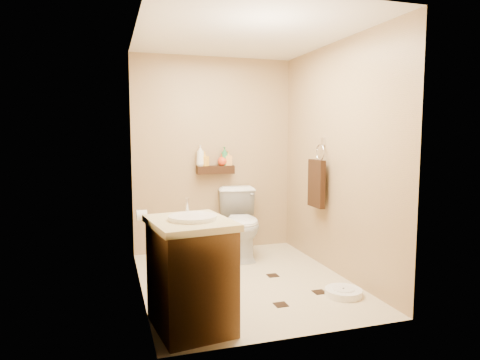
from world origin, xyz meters
name	(u,v)px	position (x,y,z in m)	size (l,w,h in m)	color
ground	(244,281)	(0.00, 0.00, 0.00)	(2.50, 2.50, 0.00)	beige
wall_back	(214,155)	(0.00, 1.25, 1.20)	(2.00, 0.04, 2.40)	tan
wall_front	(300,172)	(0.00, -1.25, 1.20)	(2.00, 0.04, 2.40)	tan
wall_left	(139,163)	(-1.00, 0.00, 1.20)	(0.04, 2.50, 2.40)	tan
wall_right	(336,159)	(1.00, 0.00, 1.20)	(0.04, 2.50, 2.40)	tan
ceiling	(245,34)	(0.00, 0.00, 2.40)	(2.00, 2.50, 0.02)	silver
wall_shelf	(215,170)	(0.00, 1.17, 1.02)	(0.46, 0.14, 0.10)	#331C0E
floor_accents	(247,282)	(0.01, -0.07, 0.00)	(1.27, 1.32, 0.01)	black
toilet	(241,223)	(0.23, 0.83, 0.40)	(0.45, 0.79, 0.81)	white
vanity	(191,272)	(-0.70, -0.86, 0.43)	(0.65, 0.75, 0.96)	brown
bathroom_scale	(343,292)	(0.74, -0.64, 0.03)	(0.41, 0.41, 0.07)	white
toilet_brush	(177,244)	(-0.51, 1.00, 0.16)	(0.11, 0.11, 0.46)	#196764
towel_ring	(317,181)	(0.91, 0.25, 0.95)	(0.12, 0.30, 0.76)	silver
toilet_paper	(142,215)	(-0.94, 0.65, 0.60)	(0.12, 0.11, 0.12)	white
bottle_a	(200,155)	(-0.19, 1.17, 1.20)	(0.10, 0.10, 0.26)	white
bottle_b	(205,159)	(-0.14, 1.17, 1.16)	(0.08, 0.08, 0.18)	yellow
bottle_c	(223,159)	(0.09, 1.17, 1.15)	(0.12, 0.12, 0.16)	#E2431A
bottle_d	(225,156)	(0.12, 1.17, 1.19)	(0.09, 0.09, 0.23)	#2E8A4D
bottle_e	(228,158)	(0.16, 1.17, 1.16)	(0.08, 0.08, 0.18)	#F5A951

